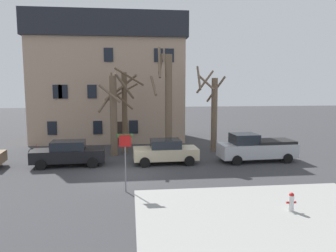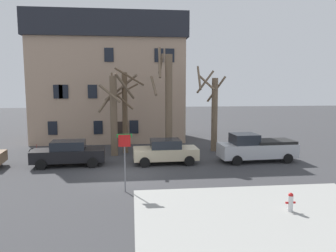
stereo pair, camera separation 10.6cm
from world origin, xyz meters
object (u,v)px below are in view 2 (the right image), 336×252
Objects in this scene: tree_bare_mid at (124,109)px; bicycle_leaning at (39,153)px; building_main at (110,78)px; tree_bare_far at (168,102)px; car_black_sedan at (69,153)px; car_beige_sedan at (166,151)px; tree_bare_end at (213,109)px; tree_bare_near at (114,111)px; street_sign_pole at (125,152)px; pickup_truck_silver at (256,148)px; fire_hydrant at (290,202)px.

tree_bare_mid is 3.95× the size of bicycle_leaning.
building_main reaches higher than tree_bare_far.
car_beige_sedan is (6.52, -0.09, -0.01)m from car_black_sedan.
bicycle_leaning is (-13.42, -1.24, -3.06)m from tree_bare_end.
tree_bare_far is 1.19× the size of tree_bare_end.
tree_bare_far is 10.33m from bicycle_leaning.
tree_bare_mid is at bearing 48.82° from tree_bare_near.
street_sign_pole is at bearing -56.57° from car_black_sedan.
pickup_truck_silver is (6.47, -0.07, 0.12)m from car_beige_sedan.
tree_bare_end is 2.34× the size of street_sign_pole.
tree_bare_end is (3.80, 0.84, -0.68)m from tree_bare_far.
bicycle_leaning is (-9.13, 2.66, -0.47)m from car_beige_sedan.
pickup_truck_silver is 6.91× the size of fire_hydrant.
tree_bare_near is at bearing 4.04° from bicycle_leaning.
building_main is at bearing 102.47° from tree_bare_mid.
car_beige_sedan is at bearing -99.04° from tree_bare_far.
tree_bare_near reaches higher than bicycle_leaning.
tree_bare_mid reaches higher than street_sign_pole.
tree_bare_near is 1.14× the size of pickup_truck_silver.
street_sign_pole reaches higher than car_beige_sedan.
tree_bare_mid is at bearing 165.86° from tree_bare_far.
fire_hydrant is at bearing -41.30° from car_black_sedan.
car_beige_sedan is at bearing 179.39° from pickup_truck_silver.
fire_hydrant is at bearing -89.99° from tree_bare_end.
tree_bare_mid is 10.44m from pickup_truck_silver.
bicycle_leaning is at bearing 170.07° from pickup_truck_silver.
tree_bare_end is 8.75× the size of fire_hydrant.
pickup_truck_silver reaches higher than fire_hydrant.
tree_bare_end reaches higher than car_beige_sedan.
car_black_sedan reaches higher than bicycle_leaning.
building_main reaches higher than pickup_truck_silver.
street_sign_pole is (0.93, -8.81, -1.33)m from tree_bare_near.
pickup_truck_silver is at bearing -17.26° from tree_bare_near.
car_black_sedan is 12.99m from pickup_truck_silver.
fire_hydrant is 0.27× the size of street_sign_pole.
building_main is at bearing 112.06° from car_beige_sedan.
car_black_sedan is 2.85× the size of bicycle_leaning.
car_black_sedan is 3.69m from bicycle_leaning.
building_main is 2.18× the size of tree_bare_mid.
tree_bare_near is 15.02m from fire_hydrant.
building_main is at bearing 141.48° from tree_bare_end.
tree_bare_end reaches higher than street_sign_pole.
street_sign_pole reaches higher than fire_hydrant.
building_main is 3.02× the size of car_black_sedan.
car_black_sedan is (-3.67, -3.80, -2.66)m from tree_bare_mid.
car_black_sedan is at bearing 123.43° from street_sign_pole.
car_beige_sedan is at bearing 65.23° from street_sign_pole.
car_beige_sedan is 9.53m from bicycle_leaning.
tree_bare_far reaches higher than fire_hydrant.
street_sign_pole is at bearing -84.08° from building_main.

